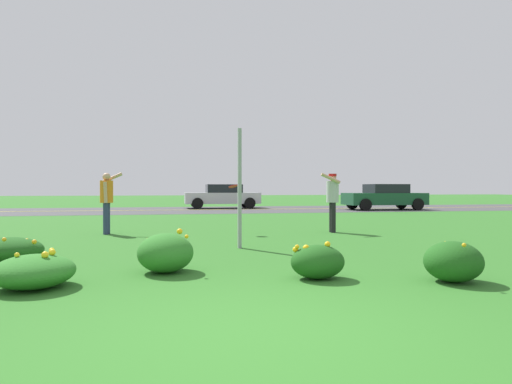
% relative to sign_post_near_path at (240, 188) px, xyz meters
% --- Properties ---
extents(ground_plane, '(120.00, 120.00, 0.00)m').
position_rel_sign_post_near_path_xyz_m(ground_plane, '(-0.72, 5.36, -1.23)').
color(ground_plane, '#2D6B23').
extents(highway_strip, '(120.00, 8.16, 0.01)m').
position_rel_sign_post_near_path_xyz_m(highway_strip, '(-0.72, 16.15, -1.23)').
color(highway_strip, '#424244').
rests_on(highway_strip, ground).
extents(highway_center_stripe, '(120.00, 0.16, 0.00)m').
position_rel_sign_post_near_path_xyz_m(highway_center_stripe, '(-0.72, 16.15, -1.22)').
color(highway_center_stripe, yellow).
rests_on(highway_center_stripe, ground).
extents(daylily_clump_front_right, '(0.74, 0.62, 0.51)m').
position_rel_sign_post_near_path_xyz_m(daylily_clump_front_right, '(0.56, -3.28, -1.00)').
color(daylily_clump_front_right, '#1E5619').
rests_on(daylily_clump_front_right, ground).
extents(daylily_clump_near_camera, '(0.82, 0.88, 0.63)m').
position_rel_sign_post_near_path_xyz_m(daylily_clump_near_camera, '(-1.48, -2.40, -0.95)').
color(daylily_clump_near_camera, '#2D7526').
rests_on(daylily_clump_near_camera, ground).
extents(daylily_clump_front_center, '(0.75, 0.76, 0.55)m').
position_rel_sign_post_near_path_xyz_m(daylily_clump_front_center, '(2.24, -3.82, -0.96)').
color(daylily_clump_front_center, '#1E5619').
rests_on(daylily_clump_front_center, ground).
extents(daylily_clump_mid_right, '(1.10, 0.93, 0.47)m').
position_rel_sign_post_near_path_xyz_m(daylily_clump_mid_right, '(-4.03, -1.11, -1.02)').
color(daylily_clump_mid_right, '#1E5619').
rests_on(daylily_clump_mid_right, ground).
extents(daylily_clump_mid_center, '(0.98, 1.05, 0.47)m').
position_rel_sign_post_near_path_xyz_m(daylily_clump_mid_center, '(-3.08, -3.13, -1.03)').
color(daylily_clump_mid_center, '#2D7526').
rests_on(daylily_clump_mid_center, ground).
extents(sign_post_near_path, '(0.07, 0.10, 2.47)m').
position_rel_sign_post_near_path_xyz_m(sign_post_near_path, '(0.00, 0.00, 0.00)').
color(sign_post_near_path, '#93969B').
rests_on(sign_post_near_path, ground).
extents(person_thrower_orange_shirt, '(0.57, 0.51, 1.67)m').
position_rel_sign_post_near_path_xyz_m(person_thrower_orange_shirt, '(-3.06, 3.43, -0.25)').
color(person_thrower_orange_shirt, orange).
rests_on(person_thrower_orange_shirt, ground).
extents(person_catcher_red_cap_gray_shirt, '(0.57, 0.51, 1.66)m').
position_rel_sign_post_near_path_xyz_m(person_catcher_red_cap_gray_shirt, '(3.04, 2.70, -0.23)').
color(person_catcher_red_cap_gray_shirt, '#B2B2B7').
rests_on(person_catcher_red_cap_gray_shirt, ground).
extents(frisbee_red, '(0.27, 0.25, 0.13)m').
position_rel_sign_post_near_path_xyz_m(frisbee_red, '(0.29, 2.90, 0.05)').
color(frisbee_red, red).
extents(car_dark_green_leftmost, '(4.50, 2.00, 1.45)m').
position_rel_sign_post_near_path_xyz_m(car_dark_green_leftmost, '(10.60, 14.32, -0.49)').
color(car_dark_green_leftmost, '#194C2D').
rests_on(car_dark_green_leftmost, ground).
extents(car_silver_center_left, '(4.50, 2.00, 1.45)m').
position_rel_sign_post_near_path_xyz_m(car_silver_center_left, '(1.81, 17.99, -0.49)').
color(car_silver_center_left, '#B7BABF').
rests_on(car_silver_center_left, ground).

